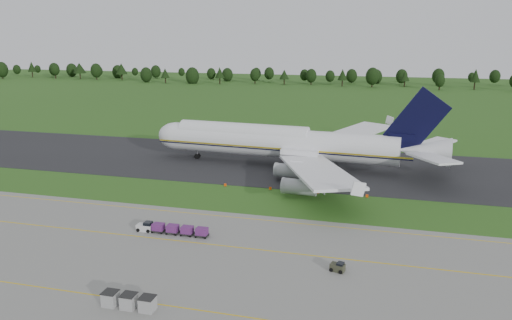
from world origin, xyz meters
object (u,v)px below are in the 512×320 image
(uld_row, at_px, (129,301))
(edge_markers, at_px, (294,190))
(baggage_train, at_px, (171,229))
(utility_cart, at_px, (337,268))
(aircraft, at_px, (286,143))

(uld_row, distance_m, edge_markers, 49.89)
(uld_row, height_order, edge_markers, uld_row)
(baggage_train, bearing_deg, utility_cart, -13.23)
(aircraft, bearing_deg, edge_markers, -73.89)
(utility_cart, bearing_deg, edge_markers, 110.11)
(aircraft, relative_size, utility_cart, 33.83)
(baggage_train, relative_size, uld_row, 1.86)
(aircraft, height_order, baggage_train, aircraft)
(baggage_train, distance_m, edge_markers, 30.73)
(uld_row, xyz_separation_m, edge_markers, (10.58, 48.75, -0.66))
(baggage_train, xyz_separation_m, uld_row, (4.48, -21.97, 0.08))
(utility_cart, bearing_deg, baggage_train, 166.77)
(uld_row, bearing_deg, edge_markers, 77.75)
(baggage_train, height_order, utility_cart, baggage_train)
(edge_markers, bearing_deg, utility_cart, -69.89)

